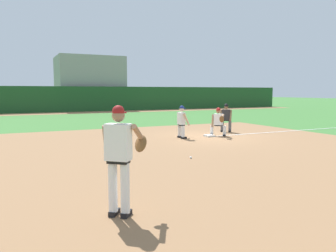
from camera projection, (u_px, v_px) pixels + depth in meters
ground_plane at (209, 137)px, 15.08m from camera, size 160.00×160.00×0.00m
infield_dirt_patch at (185, 158)px, 10.27m from camera, size 18.00×18.00×0.01m
warning_track_strip at (102, 112)px, 33.06m from camera, size 48.00×3.20×0.01m
foul_line_stripe at (298, 130)px, 17.46m from camera, size 11.20×0.10×0.00m
first_base_bag at (209, 136)px, 15.08m from camera, size 0.38×0.38×0.09m
baseball at (191, 158)px, 10.16m from camera, size 0.07×0.07×0.07m
pitcher at (120, 154)px, 5.38m from camera, size 0.85×0.54×1.86m
first_baseman at (218, 121)px, 15.22m from camera, size 0.71×1.09×1.34m
baserunner at (182, 121)px, 14.52m from camera, size 0.47×0.61×1.46m
umpire at (226, 117)px, 16.80m from camera, size 0.67×0.67×1.46m
outfield_wall at (97, 99)px, 34.72m from camera, size 48.00×0.50×2.60m
stadium_seating_block at (89, 83)px, 37.91m from camera, size 7.20×5.90×6.00m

